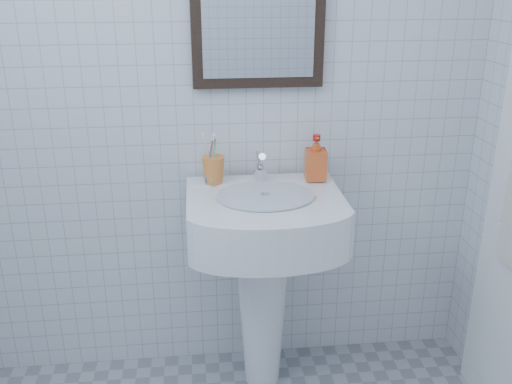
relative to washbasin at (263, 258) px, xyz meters
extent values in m
cube|color=silver|center=(-0.18, 0.21, 0.65)|extent=(2.20, 0.02, 2.50)
cone|color=white|center=(0.00, 0.02, -0.24)|extent=(0.23, 0.23, 0.73)
cube|color=white|center=(0.00, -0.03, 0.19)|extent=(0.58, 0.41, 0.18)
cube|color=white|center=(0.00, 0.13, 0.27)|extent=(0.58, 0.10, 0.03)
cylinder|color=silver|center=(0.00, -0.06, 0.29)|extent=(0.36, 0.36, 0.01)
cylinder|color=silver|center=(0.00, 0.11, 0.31)|extent=(0.05, 0.05, 0.05)
cylinder|color=silver|center=(0.00, 0.09, 0.38)|extent=(0.03, 0.10, 0.08)
cylinder|color=silver|center=(0.00, 0.13, 0.36)|extent=(0.03, 0.05, 0.10)
imported|color=red|center=(0.22, 0.11, 0.38)|extent=(0.09, 0.09, 0.18)
cube|color=black|center=(0.00, 0.20, 0.95)|extent=(0.50, 0.04, 0.62)
cube|color=silver|center=(0.00, 0.18, 0.95)|extent=(0.42, 0.00, 0.54)
camera|label=1|loc=(-0.24, -1.99, 1.06)|focal=40.00mm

